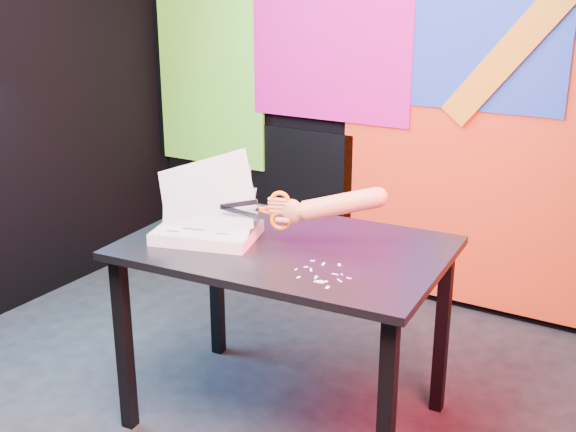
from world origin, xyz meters
The scene contains 7 objects.
room centered at (0.00, 0.00, 1.35)m, with size 3.01×3.01×2.71m.
backdrop centered at (0.06, 1.46, 0.96)m, with size 2.88×0.05×2.08m.
work_table centered at (0.27, 0.15, 0.66)m, with size 1.23×0.87×0.75m.
printout_stack centered at (-0.02, 0.05, 0.78)m, with size 0.47×0.37×0.35m.
scissors centered at (0.24, 0.11, 0.89)m, with size 0.26×0.10×0.15m.
hand_forearm centered at (0.44, 0.18, 0.92)m, with size 0.41×0.17×0.16m.
paper_clippings centered at (0.53, -0.04, 0.75)m, with size 0.20×0.21×0.00m.
Camera 1 is at (1.58, -2.01, 1.71)m, focal length 45.00 mm.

